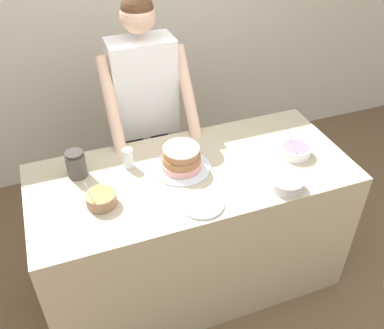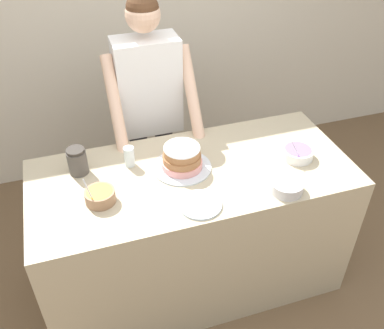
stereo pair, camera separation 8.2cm
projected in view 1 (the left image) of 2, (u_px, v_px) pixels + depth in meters
name	position (u px, v px, depth m)	size (l,w,h in m)	color
ground_plane	(215.00, 326.00, 2.70)	(14.00, 14.00, 0.00)	brown
wall_back	(125.00, 23.00, 3.33)	(10.00, 0.05, 2.60)	beige
counter	(193.00, 229.00, 2.72)	(1.85, 0.82, 0.94)	tan
person_baker	(145.00, 101.00, 2.83)	(0.56, 0.49, 1.76)	#2D2D38
cake	(181.00, 159.00, 2.42)	(0.34, 0.34, 0.14)	silver
frosting_bowl_orange	(101.00, 198.00, 2.20)	(0.16, 0.16, 0.17)	#936B4C
frosting_bowl_purple	(295.00, 150.00, 2.54)	(0.18, 0.18, 0.15)	white
frosting_bowl_white	(287.00, 183.00, 2.30)	(0.18, 0.18, 0.06)	silver
drinking_glass	(128.00, 158.00, 2.44)	(0.06, 0.06, 0.12)	silver
ceramic_plate	(202.00, 204.00, 2.21)	(0.23, 0.23, 0.01)	silver
stoneware_jar	(76.00, 164.00, 2.36)	(0.11, 0.11, 0.16)	#4C4742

